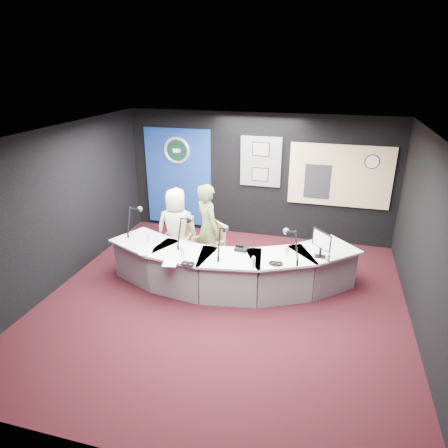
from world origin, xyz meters
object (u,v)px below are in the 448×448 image
(broadcast_desk, at_px, (228,267))
(person_man, at_px, (177,228))
(armchair_left, at_px, (177,245))
(armchair_right, at_px, (208,249))
(person_woman, at_px, (208,228))

(broadcast_desk, height_order, person_man, person_man)
(armchair_left, distance_m, armchair_right, 0.63)
(armchair_left, bearing_deg, person_man, 0.00)
(armchair_left, bearing_deg, armchair_right, -4.95)
(armchair_right, bearing_deg, armchair_left, -142.88)
(person_man, height_order, person_woman, person_woman)
(armchair_left, distance_m, person_man, 0.35)
(person_man, xyz_separation_m, person_woman, (0.63, -0.00, 0.07))
(person_woman, bearing_deg, person_man, 45.67)
(armchair_right, distance_m, person_woman, 0.44)
(armchair_right, relative_size, person_woman, 0.50)
(armchair_right, bearing_deg, broadcast_desk, -5.92)
(person_woman, bearing_deg, armchair_right, -0.00)
(person_man, bearing_deg, broadcast_desk, 144.87)
(broadcast_desk, bearing_deg, person_woman, 136.89)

